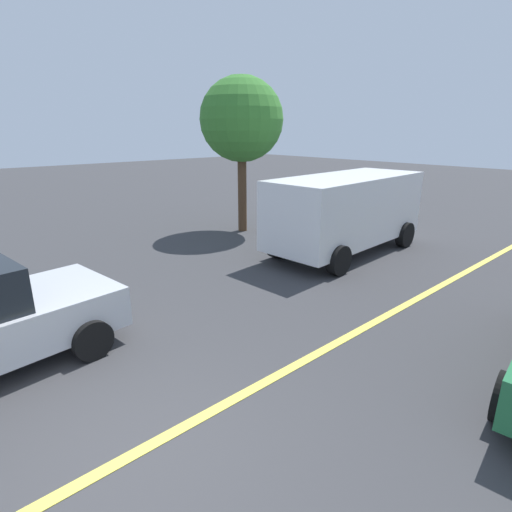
{
  "coord_description": "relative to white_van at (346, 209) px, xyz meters",
  "views": [
    {
      "loc": [
        -1.22,
        -3.57,
        3.43
      ],
      "look_at": [
        3.29,
        1.45,
        1.31
      ],
      "focal_mm": 28.28,
      "sensor_mm": 36.0,
      "label": 1
    }
  ],
  "objects": [
    {
      "name": "ground_plane",
      "position": [
        -8.22,
        -3.13,
        -1.27
      ],
      "size": [
        80.0,
        80.0,
        0.0
      ],
      "primitive_type": "plane",
      "color": "#38383A"
    },
    {
      "name": "lane_marking_centre",
      "position": [
        -5.22,
        -3.13,
        -1.26
      ],
      "size": [
        28.0,
        0.16,
        0.01
      ],
      "primitive_type": "cube",
      "color": "#E0D14C"
    },
    {
      "name": "white_van",
      "position": [
        0.0,
        0.0,
        0.0
      ],
      "size": [
        5.3,
        2.49,
        2.2
      ],
      "color": "white",
      "rests_on": "ground_plane"
    },
    {
      "name": "tree_left_verge",
      "position": [
        -0.49,
        3.98,
        2.45
      ],
      "size": [
        2.75,
        2.75,
        5.12
      ],
      "color": "#513823",
      "rests_on": "ground_plane"
    }
  ]
}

